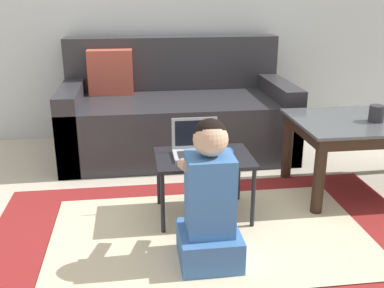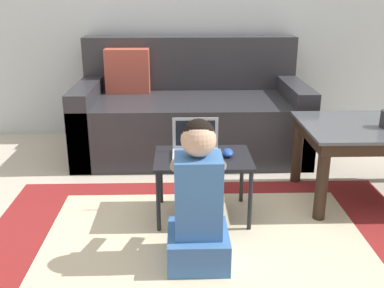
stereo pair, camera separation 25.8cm
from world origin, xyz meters
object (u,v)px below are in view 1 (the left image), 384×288
at_px(person_seated, 209,203).
at_px(laptop, 196,149).
at_px(computer_mouse, 228,151).
at_px(coffee_table, 369,130).
at_px(laptop_desk, 204,164).
at_px(couch, 175,114).
at_px(cup_on_table, 377,114).

bearing_deg(person_seated, laptop, 89.35).
distance_m(laptop, computer_mouse, 0.18).
relative_size(coffee_table, laptop, 3.68).
height_order(laptop_desk, laptop, laptop).
relative_size(couch, laptop_desk, 3.26).
bearing_deg(computer_mouse, laptop_desk, -176.92).
height_order(laptop, computer_mouse, laptop).
bearing_deg(laptop_desk, person_seated, -95.68).
bearing_deg(cup_on_table, laptop_desk, -171.69).
distance_m(laptop_desk, cup_on_table, 1.15).
relative_size(laptop, person_seated, 0.36).
xyz_separation_m(laptop_desk, cup_on_table, (1.12, 0.16, 0.21)).
distance_m(couch, coffee_table, 1.51).
bearing_deg(laptop_desk, laptop, 151.33).
xyz_separation_m(coffee_table, cup_on_table, (0.00, -0.06, 0.13)).
xyz_separation_m(laptop, computer_mouse, (0.18, -0.01, -0.02)).
bearing_deg(laptop, couch, 90.36).
bearing_deg(computer_mouse, coffee_table, 12.23).
relative_size(couch, coffee_table, 1.84).
xyz_separation_m(laptop, person_seated, (-0.01, -0.49, -0.10)).
bearing_deg(cup_on_table, couch, 139.12).
bearing_deg(computer_mouse, cup_on_table, 9.06).
relative_size(laptop_desk, person_seated, 0.75).
relative_size(laptop, cup_on_table, 2.57).
height_order(laptop_desk, computer_mouse, computer_mouse).
relative_size(laptop, computer_mouse, 2.60).
height_order(coffee_table, cup_on_table, cup_on_table).
bearing_deg(coffee_table, laptop, -170.37).
xyz_separation_m(laptop, cup_on_table, (1.16, 0.14, 0.13)).
height_order(laptop_desk, cup_on_table, cup_on_table).
distance_m(coffee_table, laptop, 1.17).
bearing_deg(coffee_table, couch, 140.60).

